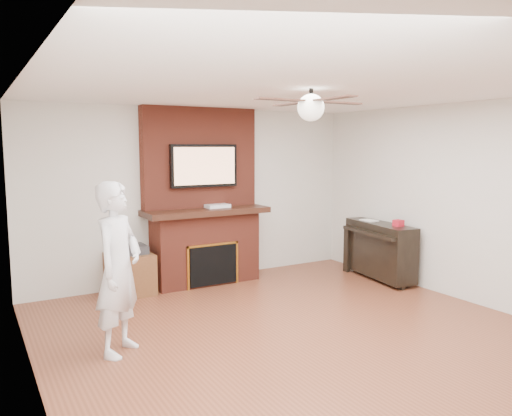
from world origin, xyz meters
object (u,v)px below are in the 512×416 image
fireplace (203,214)px  side_table (130,272)px  piano (380,249)px  person (118,269)px

fireplace → side_table: fireplace is taller
fireplace → piano: (2.30, -1.17, -0.55)m
fireplace → side_table: bearing=-176.5°
fireplace → piano: size_ratio=1.89×
fireplace → piano: 2.63m
person → side_table: (0.62, 1.84, -0.52)m
person → side_table: bearing=25.7°
side_table → fireplace: bearing=2.6°
person → side_table: 2.01m
side_table → piano: size_ratio=0.49×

